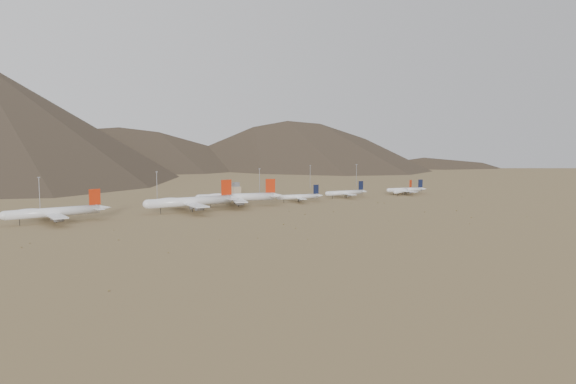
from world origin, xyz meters
TOP-DOWN VIEW (x-y plane):
  - ground at (0.00, 0.00)m, footprint 3000.00×3000.00m
  - mountain_ridge at (0.00, 900.00)m, footprint 4400.00×1000.00m
  - widebody_west at (-159.89, 30.41)m, footprint 72.27×55.19m
  - widebody_centre at (-61.01, 27.95)m, footprint 79.89×61.60m
  - widebody_east at (-14.96, 36.83)m, footprint 72.27×57.56m
  - narrowbody_a at (44.88, 32.05)m, footprint 44.60×32.89m
  - narrowbody_b at (101.07, 34.47)m, footprint 46.16×33.57m
  - narrowbody_c at (164.96, 21.93)m, footprint 40.92×30.42m
  - narrowbody_d at (170.83, 24.23)m, footprint 42.50×31.63m
  - control_tower at (30.00, 120.00)m, footprint 8.00×8.00m
  - mast_far_west at (-153.27, 113.40)m, footprint 2.00×0.60m
  - mast_west at (-50.10, 125.03)m, footprint 2.00×0.60m
  - mast_centre at (53.19, 112.41)m, footprint 2.00×0.60m
  - mast_east at (131.48, 132.12)m, footprint 2.00×0.60m
  - mast_far_east at (186.17, 116.68)m, footprint 2.00×0.60m
  - desert_scrub at (11.24, -68.99)m, footprint 413.28×165.00m

SIDE VIEW (x-z plane):
  - ground at x=0.00m, z-range 0.00..0.00m
  - desert_scrub at x=11.24m, z-range -0.12..0.71m
  - narrowbody_c at x=164.96m, z-range -2.45..11.51m
  - narrowbody_d at x=170.83m, z-range -2.55..11.98m
  - narrowbody_a at x=44.88m, z-range -2.63..12.38m
  - narrowbody_b at x=101.07m, z-range -2.69..12.62m
  - control_tower at x=30.00m, z-range -0.68..11.32m
  - widebody_west at x=-159.89m, z-range -3.33..18.14m
  - widebody_east at x=-14.96m, z-range -3.47..18.87m
  - widebody_centre at x=-61.01m, z-range -3.68..20.04m
  - mast_far_west at x=-153.27m, z-range 1.35..27.05m
  - mast_west at x=-50.10m, z-range 1.35..27.05m
  - mast_centre at x=53.19m, z-range 1.35..27.05m
  - mast_east at x=131.48m, z-range 1.35..27.05m
  - mast_far_east at x=186.17m, z-range 1.35..27.05m
  - mountain_ridge at x=0.00m, z-range 0.00..300.00m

